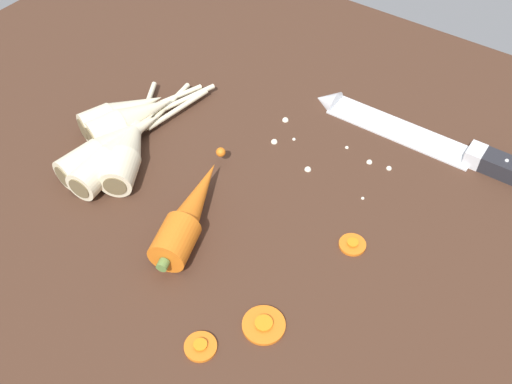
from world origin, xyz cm
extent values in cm
cube|color=#42281C|center=(0.00, 0.00, -2.00)|extent=(120.00, 90.00, 4.00)
cube|color=silver|center=(8.63, 19.04, 0.25)|extent=(20.05, 4.64, 0.50)
cone|color=silver|center=(-2.57, 18.90, 0.25)|extent=(3.05, 4.00, 3.96)
cube|color=silver|center=(18.63, 19.16, 1.10)|extent=(2.04, 2.96, 2.20)
sphere|color=silver|center=(22.33, 19.20, 2.20)|extent=(0.50, 0.50, 0.50)
cylinder|color=orange|center=(-2.67, -13.36, 2.10)|extent=(5.56, 6.17, 4.20)
cone|color=orange|center=(-4.53, -7.49, 2.10)|extent=(7.54, 12.95, 3.99)
sphere|color=orange|center=(-7.08, 0.50, 2.10)|extent=(1.20, 1.20, 1.20)
cylinder|color=#5B7F3D|center=(-1.71, -16.38, 2.10)|extent=(1.45, 1.32, 1.20)
cylinder|color=beige|center=(-17.28, -11.05, 2.00)|extent=(4.67, 5.97, 4.00)
cone|color=beige|center=(-18.26, -3.47, 2.00)|extent=(5.02, 10.19, 3.80)
cylinder|color=beige|center=(-19.26, 4.30, 1.10)|extent=(2.05, 10.59, 0.70)
cylinder|color=brown|center=(-16.93, -13.78, 2.00)|extent=(2.82, 0.66, 2.80)
cylinder|color=beige|center=(-19.59, -10.81, 2.00)|extent=(4.67, 6.01, 4.00)
cone|color=beige|center=(-18.62, -3.16, 2.00)|extent=(5.02, 10.27, 3.80)
cylinder|color=beige|center=(-17.62, 4.68, 1.10)|extent=(2.05, 10.68, 0.70)
cylinder|color=brown|center=(-19.94, -13.56, 2.00)|extent=(2.82, 0.65, 2.80)
cylinder|color=beige|center=(-23.56, -4.25, 2.00)|extent=(5.17, 5.24, 4.00)
cone|color=beige|center=(-21.59, 1.11, 2.00)|extent=(6.09, 8.17, 3.80)
cylinder|color=beige|center=(-19.57, 6.60, 1.10)|extent=(3.39, 7.66, 0.70)
cylinder|color=brown|center=(-24.27, -6.18, 2.00)|extent=(2.73, 1.25, 2.80)
cylinder|color=beige|center=(-14.99, -8.98, 2.00)|extent=(5.88, 6.21, 4.00)
cone|color=beige|center=(-18.32, -3.09, 2.00)|extent=(7.57, 9.41, 3.80)
cylinder|color=beige|center=(-21.73, 2.95, 1.10)|extent=(5.22, 8.51, 0.70)
cylinder|color=brown|center=(-13.79, -11.10, 2.00)|extent=(2.59, 1.64, 2.80)
cylinder|color=beige|center=(-21.67, -4.65, 2.00)|extent=(5.12, 5.42, 4.00)
cone|color=beige|center=(-19.89, 1.27, 2.00)|extent=(5.93, 8.68, 3.80)
cylinder|color=beige|center=(-18.05, 7.34, 1.10)|extent=(3.15, 8.40, 0.70)
cylinder|color=brown|center=(-22.32, -6.78, 2.00)|extent=(2.77, 1.10, 2.80)
cylinder|color=orange|center=(12.61, -1.33, 0.35)|extent=(3.03, 3.03, 0.70)
cylinder|color=orange|center=(12.61, -1.33, 0.62)|extent=(1.27, 1.27, 0.16)
cylinder|color=orange|center=(6.57, -20.67, 0.35)|extent=(3.23, 3.23, 0.70)
cylinder|color=orange|center=(6.57, -20.67, 0.62)|extent=(1.36, 1.36, 0.16)
cylinder|color=orange|center=(10.24, -15.22, 0.35)|extent=(4.38, 4.38, 0.70)
cylinder|color=orange|center=(10.24, -15.22, 0.62)|extent=(1.84, 1.84, 0.16)
sphere|color=silver|center=(2.34, 5.93, 0.42)|extent=(0.85, 0.85, 0.85)
sphere|color=silver|center=(4.37, 12.24, 0.24)|extent=(0.47, 0.47, 0.47)
sphere|color=silver|center=(10.24, 5.59, 0.20)|extent=(0.41, 0.41, 0.41)
sphere|color=silver|center=(-2.09, 9.64, 0.23)|extent=(0.45, 0.45, 0.45)
sphere|color=silver|center=(10.54, 11.93, 0.35)|extent=(0.70, 0.70, 0.70)
sphere|color=silver|center=(-3.91, 7.71, 0.43)|extent=(0.85, 0.85, 0.85)
sphere|color=silver|center=(8.02, 11.51, 0.37)|extent=(0.75, 0.75, 0.75)
sphere|color=silver|center=(-5.09, 12.18, 0.43)|extent=(0.87, 0.87, 0.87)
camera|label=1|loc=(26.43, -39.58, 51.86)|focal=40.91mm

